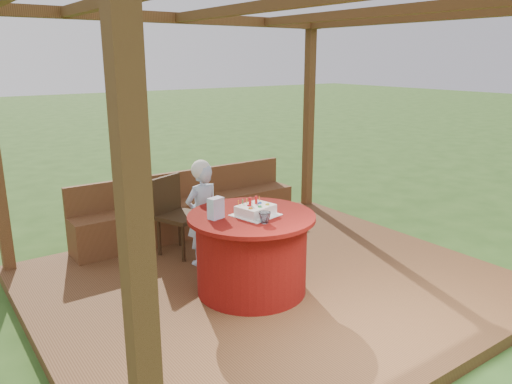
# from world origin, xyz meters

# --- Properties ---
(ground) EXTENTS (60.00, 60.00, 0.00)m
(ground) POSITION_xyz_m (0.00, 0.00, 0.00)
(ground) COLOR #284A18
(ground) RESTS_ON ground
(deck) EXTENTS (4.50, 4.00, 0.12)m
(deck) POSITION_xyz_m (0.00, 0.00, 0.06)
(deck) COLOR brown
(deck) RESTS_ON ground
(pergola) EXTENTS (4.50, 4.00, 2.72)m
(pergola) POSITION_xyz_m (0.00, 0.00, 2.41)
(pergola) COLOR brown
(pergola) RESTS_ON deck
(bench) EXTENTS (3.00, 0.42, 0.80)m
(bench) POSITION_xyz_m (0.00, 1.72, 0.38)
(bench) COLOR brown
(bench) RESTS_ON deck
(table) EXTENTS (1.21, 1.21, 0.78)m
(table) POSITION_xyz_m (-0.29, -0.08, 0.51)
(table) COLOR maroon
(table) RESTS_ON deck
(chair) EXTENTS (0.58, 0.58, 0.90)m
(chair) POSITION_xyz_m (-0.43, 1.25, 0.62)
(chair) COLOR #342110
(chair) RESTS_ON deck
(elderly_woman) EXTENTS (0.44, 0.31, 1.17)m
(elderly_woman) POSITION_xyz_m (-0.34, 0.78, 0.72)
(elderly_woman) COLOR #91B3D8
(elderly_woman) RESTS_ON deck
(birthday_cake) EXTENTS (0.44, 0.44, 0.17)m
(birthday_cake) POSITION_xyz_m (-0.27, -0.12, 0.95)
(birthday_cake) COLOR white
(birthday_cake) RESTS_ON table
(gift_bag) EXTENTS (0.15, 0.12, 0.20)m
(gift_bag) POSITION_xyz_m (-0.62, 0.01, 1.00)
(gift_bag) COLOR #EA97CE
(gift_bag) RESTS_ON table
(drinking_glass) EXTENTS (0.11, 0.11, 0.10)m
(drinking_glass) POSITION_xyz_m (-0.33, -0.35, 0.95)
(drinking_glass) COLOR silver
(drinking_glass) RESTS_ON table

